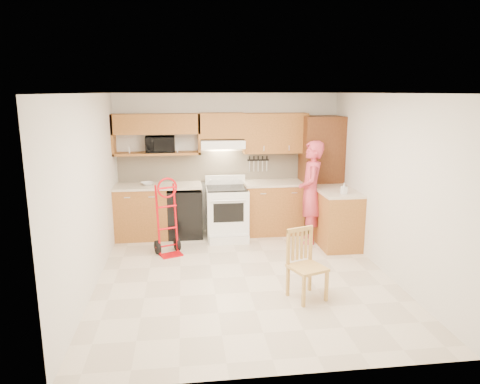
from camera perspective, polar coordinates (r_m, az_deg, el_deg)
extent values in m
cube|color=beige|center=(6.36, 0.57, -10.80)|extent=(4.00, 4.50, 0.02)
cube|color=white|center=(5.84, 0.63, 12.54)|extent=(4.00, 4.50, 0.02)
cube|color=silver|center=(8.18, -1.55, 3.71)|extent=(4.00, 0.02, 2.50)
cube|color=silver|center=(3.83, 5.22, -6.81)|extent=(4.00, 0.02, 2.50)
cube|color=silver|center=(6.04, -18.64, -0.17)|extent=(0.02, 4.50, 2.50)
cube|color=silver|center=(6.55, 18.30, 0.81)|extent=(0.02, 4.50, 2.50)
cube|color=beige|center=(8.16, -1.53, 3.33)|extent=(3.92, 0.03, 0.55)
cube|color=#A8602C|center=(8.04, -12.36, -2.58)|extent=(0.90, 0.60, 0.90)
cube|color=black|center=(8.01, -7.00, -2.61)|extent=(0.60, 0.60, 0.85)
cube|color=#A8602C|center=(8.17, 4.51, -2.08)|extent=(1.14, 0.60, 0.90)
cube|color=beige|center=(7.91, -10.36, 0.76)|extent=(1.50, 0.63, 0.04)
cube|color=beige|center=(8.06, 4.57, 1.15)|extent=(1.14, 0.63, 0.04)
cube|color=#A8602C|center=(7.65, 12.13, -3.34)|extent=(0.60, 1.00, 0.90)
cube|color=beige|center=(7.54, 12.29, 0.09)|extent=(0.63, 1.00, 0.04)
cube|color=#5E3114|center=(8.24, 10.18, 2.17)|extent=(0.70, 0.60, 2.10)
cube|color=#A8602C|center=(7.90, -10.61, 8.51)|extent=(1.50, 0.33, 0.34)
cube|color=#A8602C|center=(7.95, -10.47, 4.84)|extent=(1.50, 0.33, 0.04)
cube|color=#A8602C|center=(7.92, -2.32, 8.43)|extent=(0.76, 0.33, 0.44)
cube|color=#A8602C|center=(8.06, 4.48, 7.48)|extent=(1.14, 0.33, 0.70)
cube|color=white|center=(7.88, -2.26, 6.15)|extent=(0.76, 0.46, 0.14)
imported|color=black|center=(7.93, -10.12, 6.00)|extent=(0.51, 0.36, 0.28)
imported|color=#C83C4F|center=(7.62, 9.01, -0.05)|extent=(0.54, 0.71, 1.73)
imported|color=white|center=(7.25, 13.09, 0.44)|extent=(0.09, 0.10, 0.18)
imported|color=white|center=(7.91, -11.70, 1.05)|extent=(0.28, 0.28, 0.05)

